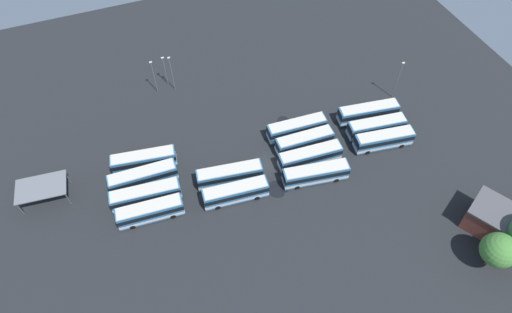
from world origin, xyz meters
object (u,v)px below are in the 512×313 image
object	(u,v)px
bus_row3_slot3	(150,212)
maintenance_shelter	(41,187)
depot_building	(494,220)
lamp_post_by_building	(154,76)
tree_northeast	(499,250)
bus_row1_slot3	(316,174)
bus_row2_slot3	(236,193)
lamp_post_far_corner	(165,70)
bus_row0_slot0	(368,112)
bus_row2_slot2	(230,175)
lamp_post_mid_lot	(398,79)
bus_row0_slot2	(384,140)
lamp_post_near_entrance	(172,72)
bus_row3_slot2	(146,195)
bus_row0_slot1	(376,127)
bus_row1_slot0	(297,128)
bus_row3_slot1	(143,177)
bus_row1_slot2	(310,156)
bus_row1_slot1	(304,141)
bus_row3_slot0	(144,160)

from	to	relation	value
bus_row3_slot3	maintenance_shelter	size ratio (longest dim) A/B	1.27
depot_building	lamp_post_by_building	size ratio (longest dim) A/B	1.30
depot_building	tree_northeast	xyz separation A→B (m)	(4.75, 5.07, 2.38)
bus_row1_slot3	bus_row2_slot3	distance (m)	14.79
lamp_post_far_corner	bus_row2_slot3	bearing A→B (deg)	96.84
lamp_post_by_building	bus_row0_slot0	bearing A→B (deg)	148.40
bus_row2_slot2	lamp_post_mid_lot	bearing A→B (deg)	-168.54
tree_northeast	depot_building	bearing A→B (deg)	-133.10
bus_row0_slot2	bus_row2_slot3	distance (m)	30.35
bus_row0_slot2	lamp_post_near_entrance	xyz separation A→B (m)	(33.28, -29.93, 2.87)
bus_row1_slot3	bus_row3_slot2	world-z (taller)	same
bus_row0_slot0	bus_row2_slot2	size ratio (longest dim) A/B	1.04
bus_row0_slot2	lamp_post_by_building	world-z (taller)	lamp_post_by_building
bus_row3_slot3	lamp_post_by_building	distance (m)	31.05
bus_row0_slot1	bus_row1_slot0	xyz separation A→B (m)	(14.62, -5.35, 0.00)
bus_row0_slot1	lamp_post_mid_lot	xyz separation A→B (m)	(-8.84, -7.57, 3.17)
depot_building	lamp_post_mid_lot	distance (m)	32.92
bus_row3_slot2	depot_building	size ratio (longest dim) A/B	1.15
bus_row0_slot2	bus_row2_slot2	size ratio (longest dim) A/B	0.97
bus_row3_slot3	lamp_post_mid_lot	distance (m)	55.23
bus_row2_slot2	bus_row3_slot1	size ratio (longest dim) A/B	0.99
bus_row1_slot3	bus_row3_slot3	distance (m)	29.52
bus_row2_slot2	lamp_post_by_building	xyz separation A→B (m)	(6.89, -27.58, 2.60)
bus_row0_slot1	lamp_post_by_building	distance (m)	46.23
lamp_post_far_corner	lamp_post_by_building	bearing A→B (deg)	29.49
bus_row1_slot2	bus_row1_slot0	bearing A→B (deg)	-94.73
depot_building	bus_row1_slot1	bearing A→B (deg)	-51.13
depot_building	maintenance_shelter	bearing A→B (deg)	-25.70
bus_row1_slot1	bus_row1_slot2	size ratio (longest dim) A/B	0.93
bus_row0_slot0	bus_row3_slot2	distance (m)	45.90
lamp_post_mid_lot	lamp_post_near_entrance	size ratio (longest dim) A/B	1.07
bus_row1_slot3	lamp_post_far_corner	size ratio (longest dim) A/B	1.65
bus_row3_slot1	bus_row0_slot2	bearing A→B (deg)	169.73
bus_row1_slot1	lamp_post_far_corner	world-z (taller)	lamp_post_far_corner
bus_row3_slot0	lamp_post_near_entrance	bearing A→B (deg)	-119.66
bus_row1_slot2	bus_row3_slot1	xyz separation A→B (m)	(29.74, -6.59, 0.00)
bus_row0_slot2	bus_row1_slot1	xyz separation A→B (m)	(14.29, -5.11, -0.00)
bus_row1_slot1	bus_row3_slot2	distance (m)	30.68
bus_row0_slot0	bus_row1_slot2	size ratio (longest dim) A/B	1.03
bus_row1_slot3	bus_row0_slot1	bearing A→B (deg)	-159.99
bus_row1_slot0	bus_row3_slot3	size ratio (longest dim) A/B	1.04
lamp_post_mid_lot	tree_northeast	distance (m)	38.41
bus_row1_slot0	bus_row1_slot1	bearing A→B (deg)	89.34
bus_row3_slot3	depot_building	size ratio (longest dim) A/B	1.06
bus_row0_slot2	tree_northeast	bearing A→B (deg)	95.72
bus_row3_slot0	bus_row1_slot2	bearing A→B (deg)	160.39
bus_row0_slot0	lamp_post_by_building	bearing A→B (deg)	-31.60
bus_row0_slot2	bus_row3_slot2	world-z (taller)	same
bus_row2_slot3	lamp_post_mid_lot	bearing A→B (deg)	-163.22
bus_row1_slot0	lamp_post_far_corner	distance (m)	30.84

